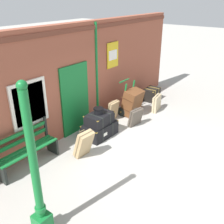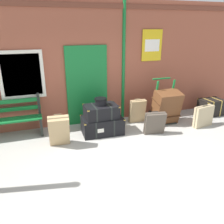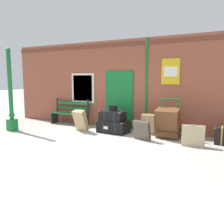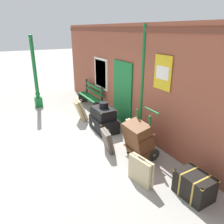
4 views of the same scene
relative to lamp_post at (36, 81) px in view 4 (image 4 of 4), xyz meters
The scene contains 14 objects.
ground_plane 3.60m from the lamp_post, ahead, with size 60.00×60.00×0.00m, color #A3A099.
brick_facade 4.16m from the lamp_post, 34.32° to the left, with size 10.40×0.35×3.20m.
lamp_post is the anchor object (origin of this frame).
platform_bench 2.27m from the lamp_post, 59.95° to the left, with size 1.60×0.43×1.01m.
steamer_trunk_base 3.69m from the lamp_post, 22.64° to the left, with size 1.03×0.69×0.43m.
steamer_trunk_middle 3.60m from the lamp_post, 22.61° to the left, with size 0.82×0.56×0.33m.
round_hatbox 3.58m from the lamp_post, 22.95° to the left, with size 0.30×0.30×0.18m.
porters_trolley 5.46m from the lamp_post, 17.18° to the left, with size 0.71×0.56×1.21m.
large_brown_trunk 5.38m from the lamp_post, 15.43° to the left, with size 0.70×0.62×0.95m.
suitcase_slate 2.54m from the lamp_post, 24.75° to the left, with size 0.48×0.46×0.76m.
suitcase_tan 4.82m from the lamp_post, 21.30° to the left, with size 0.46×0.26×0.69m.
suitcase_beige 4.68m from the lamp_post, 11.08° to the left, with size 0.54×0.33×0.61m.
suitcase_charcoal 6.11m from the lamp_post, ahead, with size 0.61×0.25×0.61m.
corner_trunk 7.04m from the lamp_post, 12.92° to the left, with size 0.71×0.51×0.49m.
Camera 4 is at (5.65, -1.19, 3.05)m, focal length 35.25 mm.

